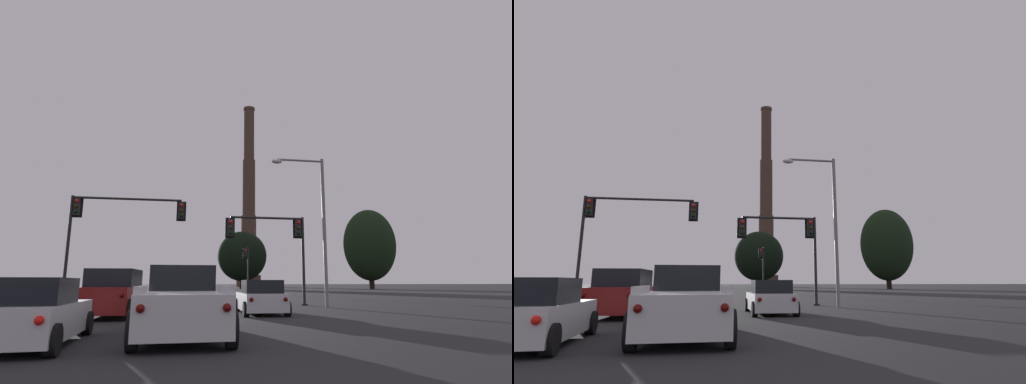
# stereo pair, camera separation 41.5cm
# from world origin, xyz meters

# --- Properties ---
(suv_left_lane_front) EXTENTS (2.28, 4.97, 1.86)m
(suv_left_lane_front) POSITION_xyz_m (-2.85, 15.84, 0.90)
(suv_left_lane_front) COLOR maroon
(suv_left_lane_front) RESTS_ON ground_plane
(pickup_truck_center_lane_second) EXTENTS (2.29, 5.54, 1.82)m
(pickup_truck_center_lane_second) POSITION_xyz_m (-0.04, 9.52, 0.80)
(pickup_truck_center_lane_second) COLOR silver
(pickup_truck_center_lane_second) RESTS_ON ground_plane
(hatchback_left_lane_second) EXTENTS (2.06, 4.17, 1.44)m
(hatchback_left_lane_second) POSITION_xyz_m (-3.24, 8.17, 0.66)
(hatchback_left_lane_second) COLOR silver
(hatchback_left_lane_second) RESTS_ON ground_plane
(hatchback_right_lane_front) EXTENTS (1.95, 4.13, 1.44)m
(hatchback_right_lane_front) POSITION_xyz_m (3.27, 16.14, 0.66)
(hatchback_right_lane_front) COLOR silver
(hatchback_right_lane_front) RESTS_ON ground_plane
(traffic_light_far_right) EXTENTS (0.78, 0.50, 5.50)m
(traffic_light_far_right) POSITION_xyz_m (7.15, 46.70, 3.62)
(traffic_light_far_right) COLOR black
(traffic_light_far_right) RESTS_ON ground_plane
(traffic_light_overhead_left) EXTENTS (6.90, 0.50, 6.41)m
(traffic_light_overhead_left) POSITION_xyz_m (-4.61, 23.22, 4.95)
(traffic_light_overhead_left) COLOR black
(traffic_light_overhead_left) RESTS_ON ground_plane
(traffic_light_overhead_right) EXTENTS (4.96, 0.50, 5.28)m
(traffic_light_overhead_right) POSITION_xyz_m (5.36, 22.07, 4.02)
(traffic_light_overhead_right) COLOR black
(traffic_light_overhead_right) RESTS_ON ground_plane
(street_lamp) EXTENTS (3.13, 0.36, 8.40)m
(street_lamp) POSITION_xyz_m (7.13, 19.85, 5.16)
(street_lamp) COLOR slate
(street_lamp) RESTS_ON ground_plane
(smokestack) EXTENTS (7.47, 7.47, 57.49)m
(smokestack) POSITION_xyz_m (18.34, 119.45, 22.50)
(smokestack) COLOR #3C2B22
(smokestack) RESTS_ON ground_plane
(treeline_center_right) EXTENTS (10.09, 9.08, 11.66)m
(treeline_center_right) POSITION_xyz_m (11.13, 80.55, 6.60)
(treeline_center_right) COLOR black
(treeline_center_right) RESTS_ON ground_plane
(treeline_center_left) EXTENTS (10.72, 9.65, 16.22)m
(treeline_center_left) POSITION_xyz_m (37.09, 76.12, 8.91)
(treeline_center_left) COLOR black
(treeline_center_left) RESTS_ON ground_plane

